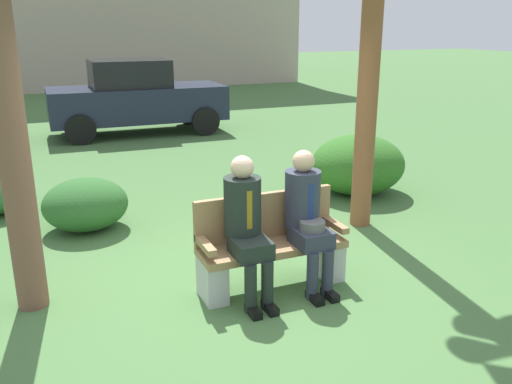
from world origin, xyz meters
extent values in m
plane|color=#466F3B|center=(0.00, 0.00, 0.00)|extent=(80.00, 80.00, 0.00)
cube|color=#99754C|center=(0.24, -0.11, 0.42)|extent=(1.42, 0.44, 0.07)
cube|color=#99754C|center=(0.24, 0.08, 0.68)|extent=(1.42, 0.06, 0.45)
cube|color=#99754C|center=(-0.43, -0.11, 0.55)|extent=(0.08, 0.44, 0.06)
cube|color=#99754C|center=(0.90, -0.11, 0.55)|extent=(0.08, 0.44, 0.06)
cube|color=silver|center=(-0.37, -0.11, 0.19)|extent=(0.20, 0.37, 0.38)
cube|color=silver|center=(0.84, -0.11, 0.19)|extent=(0.20, 0.37, 0.38)
cube|color=#1E2823|center=(-0.06, -0.28, 0.53)|extent=(0.32, 0.38, 0.16)
cylinder|color=#1E2823|center=(-0.14, -0.47, 0.23)|extent=(0.11, 0.11, 0.45)
cylinder|color=#1E2823|center=(0.02, -0.47, 0.23)|extent=(0.11, 0.11, 0.45)
cube|color=black|center=(-0.14, -0.53, 0.04)|extent=(0.09, 0.22, 0.07)
cube|color=black|center=(0.02, -0.53, 0.04)|extent=(0.09, 0.22, 0.07)
cylinder|color=#1E2823|center=(-0.06, -0.09, 0.86)|extent=(0.34, 0.34, 0.55)
cube|color=olive|center=(-0.06, -0.25, 0.88)|extent=(0.05, 0.01, 0.35)
sphere|color=beige|center=(-0.06, -0.09, 1.23)|extent=(0.21, 0.21, 0.21)
cube|color=#2D3342|center=(0.55, -0.28, 0.53)|extent=(0.32, 0.38, 0.16)
cylinder|color=#2D3342|center=(0.47, -0.47, 0.23)|extent=(0.11, 0.11, 0.45)
cylinder|color=#2D3342|center=(0.63, -0.47, 0.23)|extent=(0.11, 0.11, 0.45)
cube|color=black|center=(0.47, -0.53, 0.04)|extent=(0.09, 0.22, 0.07)
cube|color=black|center=(0.63, -0.53, 0.04)|extent=(0.09, 0.22, 0.07)
cylinder|color=#2D3342|center=(0.55, -0.09, 0.85)|extent=(0.34, 0.34, 0.55)
cube|color=navy|center=(0.55, -0.25, 0.87)|extent=(0.05, 0.01, 0.35)
sphere|color=tan|center=(0.55, -0.09, 1.22)|extent=(0.21, 0.21, 0.21)
cylinder|color=#5B5B5B|center=(0.55, -0.30, 0.66)|extent=(0.24, 0.24, 0.09)
cylinder|color=brown|center=(1.99, 1.02, 2.24)|extent=(0.25, 0.25, 4.47)
cylinder|color=brown|center=(-1.91, 0.42, 1.75)|extent=(0.27, 0.27, 3.49)
ellipsoid|color=#2C6029|center=(-1.23, 2.21, 0.32)|extent=(1.03, 0.94, 0.64)
ellipsoid|color=#2F6A22|center=(2.69, 2.17, 0.44)|extent=(1.41, 1.29, 0.88)
cube|color=#1E2338|center=(0.63, 8.08, 0.70)|extent=(3.93, 1.63, 0.76)
cube|color=black|center=(0.48, 8.09, 1.38)|extent=(1.73, 1.39, 0.60)
cylinder|color=black|center=(2.00, 8.84, 0.32)|extent=(0.64, 0.15, 0.64)
cylinder|color=black|center=(1.98, 7.28, 0.32)|extent=(0.64, 0.15, 0.64)
cylinder|color=black|center=(-0.72, 8.89, 0.32)|extent=(0.64, 0.15, 0.64)
cylinder|color=black|center=(-0.75, 7.33, 0.32)|extent=(0.64, 0.15, 0.64)
camera|label=1|loc=(-1.77, -4.41, 2.44)|focal=37.96mm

